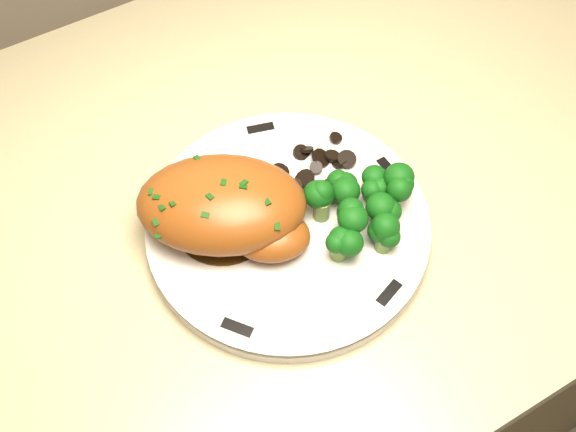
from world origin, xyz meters
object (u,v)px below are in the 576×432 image
plate (288,227)px  chicken_breast (227,208)px  broccoli_florets (361,209)px  counter (398,271)px

plate → chicken_breast: 0.07m
plate → broccoli_florets: 0.07m
broccoli_florets → counter: bearing=29.2°
broccoli_florets → plate: bearing=149.8°
plate → broccoli_florets: broccoli_florets is taller
counter → broccoli_florets: size_ratio=19.42×
plate → broccoli_florets: size_ratio=2.70×
counter → chicken_breast: bearing=-171.3°
plate → chicken_breast: chicken_breast is taller
chicken_breast → broccoli_florets: 0.12m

